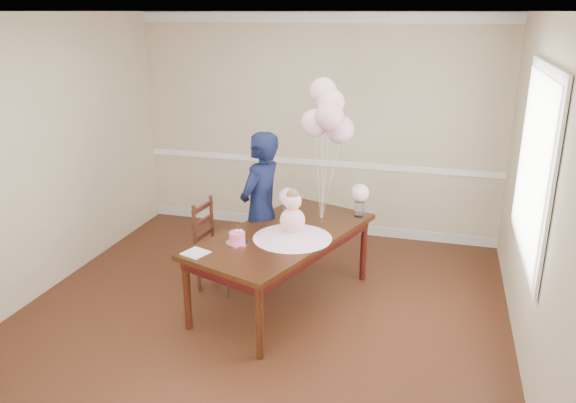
{
  "coord_description": "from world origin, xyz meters",
  "views": [
    {
      "loc": [
        1.49,
        -4.17,
        2.7
      ],
      "look_at": [
        0.19,
        0.51,
        1.05
      ],
      "focal_mm": 35.0,
      "sensor_mm": 36.0,
      "label": 1
    }
  ],
  "objects_px": {
    "dining_chair_seat": "(220,251)",
    "woman": "(261,210)",
    "dining_table_top": "(283,235)",
    "birthday_cake": "(237,237)"
  },
  "relations": [
    {
      "from": "dining_chair_seat",
      "to": "woman",
      "type": "xyz_separation_m",
      "value": [
        0.35,
        0.26,
        0.39
      ]
    },
    {
      "from": "dining_table_top",
      "to": "birthday_cake",
      "type": "xyz_separation_m",
      "value": [
        -0.33,
        -0.34,
        0.08
      ]
    },
    {
      "from": "dining_table_top",
      "to": "birthday_cake",
      "type": "distance_m",
      "value": 0.48
    },
    {
      "from": "dining_table_top",
      "to": "dining_chair_seat",
      "type": "height_order",
      "value": "dining_table_top"
    },
    {
      "from": "dining_table_top",
      "to": "woman",
      "type": "xyz_separation_m",
      "value": [
        -0.33,
        0.36,
        0.1
      ]
    },
    {
      "from": "dining_table_top",
      "to": "dining_chair_seat",
      "type": "bearing_deg",
      "value": -168.79
    },
    {
      "from": "woman",
      "to": "dining_table_top",
      "type": "bearing_deg",
      "value": 57.62
    },
    {
      "from": "dining_table_top",
      "to": "woman",
      "type": "relative_size",
      "value": 1.2
    },
    {
      "from": "birthday_cake",
      "to": "dining_table_top",
      "type": "bearing_deg",
      "value": 46.34
    },
    {
      "from": "dining_table_top",
      "to": "birthday_cake",
      "type": "height_order",
      "value": "birthday_cake"
    }
  ]
}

